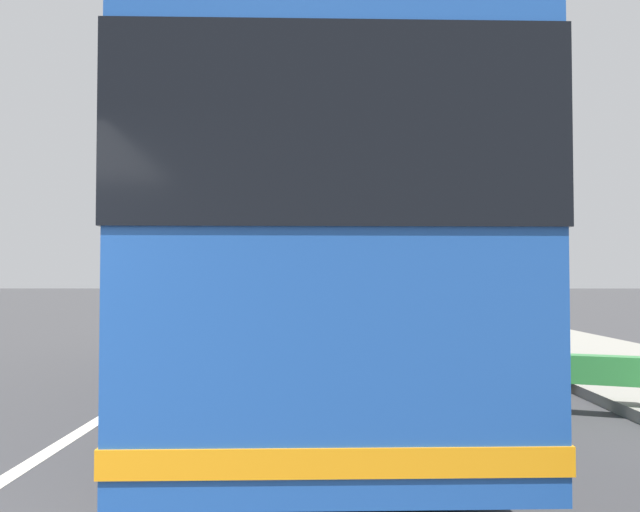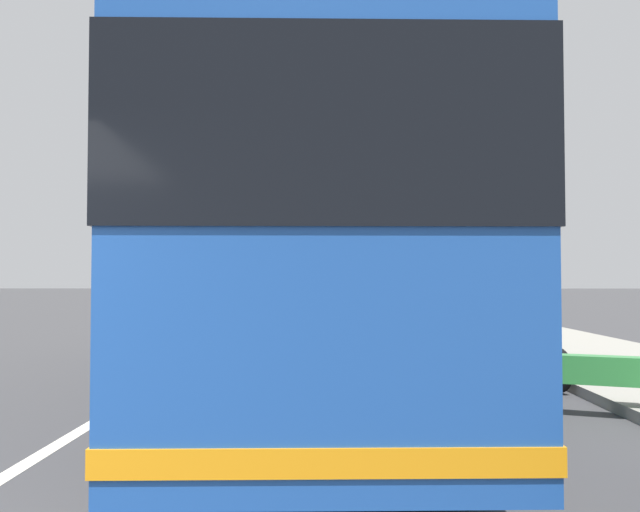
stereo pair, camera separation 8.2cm
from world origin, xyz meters
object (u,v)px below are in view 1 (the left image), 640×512
Objects in this scene: car_oncoming at (233,297)px; car_side_street at (331,294)px; utility_pole at (501,219)px; car_far_distant at (262,291)px; coach_bus at (314,249)px; motorcycle_far_end at (516,351)px; motorcycle_mid_row at (588,376)px.

car_side_street is at bearing 138.40° from car_oncoming.
car_far_distant is at bearing 18.29° from utility_pole.
coach_bus is 23.94m from car_oncoming.
motorcycle_far_end is at bearing 15.29° from car_oncoming.
car_oncoming is at bearing 38.21° from utility_pole.
utility_pole is at bearing -79.93° from motorcycle_mid_row.
motorcycle_mid_row is 26.49m from car_oncoming.
car_side_street reaches higher than car_oncoming.
car_side_street is at bearing 14.99° from utility_pole.
motorcycle_far_end is (0.48, -3.03, -1.51)m from coach_bus.
motorcycle_mid_row is 0.50× the size of car_oncoming.
utility_pole is (-18.70, -5.01, 2.70)m from car_side_street.
utility_pole is (-12.63, -9.94, 2.75)m from car_oncoming.
car_far_distant is (41.62, 4.58, -1.31)m from coach_bus.
coach_bus is 3.42m from motorcycle_far_end.
car_far_distant is (18.11, 0.22, 0.01)m from car_oncoming.
utility_pole is at bearing -29.12° from coach_bus.
car_side_street is (29.09, 2.46, 0.24)m from motorcycle_far_end.
car_side_street is at bearing -64.51° from motorcycle_mid_row.
motorcycle_far_end is 0.31× the size of utility_pole.
car_oncoming is at bearing -3.65° from motorcycle_far_end.
car_side_street is at bearing -3.07° from coach_bus.
coach_bus is at bearing 77.56° from motorcycle_far_end.
car_side_street reaches higher than motorcycle_far_end.
motorcycle_far_end is at bearing 166.22° from utility_pole.
car_far_distant reaches higher than motorcycle_mid_row.
utility_pole reaches higher than car_oncoming.
motorcycle_far_end is at bearing 10.40° from car_far_distant.
car_side_street reaches higher than car_far_distant.
car_side_street is (-12.05, -5.16, 0.04)m from car_far_distant.
car_far_distant is (43.52, 7.74, 0.23)m from motorcycle_mid_row.
car_side_street is (31.47, 2.59, 0.27)m from motorcycle_mid_row.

